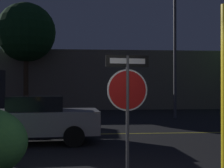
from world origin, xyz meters
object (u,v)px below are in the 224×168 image
object	(u,v)px
passing_car_2	(33,119)
street_lamp	(175,31)
tree_0	(26,33)
stop_sign	(127,91)

from	to	relation	value
passing_car_2	street_lamp	xyz separation A→B (m)	(6.30, 6.62, 3.94)
passing_car_2	street_lamp	bearing A→B (deg)	-47.14
passing_car_2	tree_0	size ratio (longest dim) A/B	0.57
stop_sign	passing_car_2	world-z (taller)	stop_sign
passing_car_2	tree_0	world-z (taller)	tree_0
stop_sign	passing_car_2	size ratio (longest dim) A/B	0.55
passing_car_2	street_lamp	distance (m)	9.96
stop_sign	tree_0	bearing A→B (deg)	97.93
passing_car_2	tree_0	distance (m)	12.62
stop_sign	passing_car_2	distance (m)	4.61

